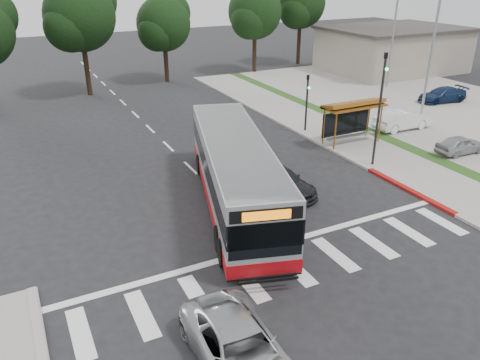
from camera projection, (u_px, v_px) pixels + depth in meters
ground at (236, 212)px, 22.18m from camera, size 140.00×140.00×0.00m
sidewalk_east at (325, 130)px, 33.15m from camera, size 4.00×40.00×0.12m
curb_east at (302, 134)px, 32.33m from camera, size 0.30×40.00×0.15m
curb_east_red at (409, 190)px, 24.20m from camera, size 0.32×6.00×0.15m
parking_lot at (427, 103)px, 39.67m from camera, size 18.00×36.00×0.10m
commercial_building at (392, 51)px, 51.39m from camera, size 14.00×10.00×4.40m
building_roof_cap at (395, 28)px, 50.41m from camera, size 14.60×10.60×0.30m
crosswalk_ladder at (293, 267)px, 18.12m from camera, size 18.00×2.60×0.01m
bus_shelter at (353, 109)px, 29.76m from camera, size 4.20×1.60×2.86m
traffic_signal_ne_tall at (380, 101)px, 25.70m from camera, size 0.18×0.37×6.50m
traffic_signal_ne_short at (307, 97)px, 31.97m from camera, size 0.18×0.37×4.00m
lot_light_front at (433, 42)px, 31.95m from camera, size 1.90×0.35×9.01m
lot_light_mid at (395, 23)px, 42.52m from camera, size 1.90×0.35×9.01m
tree_ne_a at (255, 11)px, 48.89m from camera, size 6.16×5.74×9.30m
tree_ne_b at (301, 2)px, 53.15m from camera, size 6.16×5.74×10.02m
tree_north_a at (80, 14)px, 39.70m from camera, size 6.60×6.15×10.17m
tree_north_b at (164, 23)px, 45.11m from camera, size 5.72×5.33×8.43m
transit_bus at (235, 174)px, 22.19m from camera, size 6.33×13.10×3.32m
pedestrian at (297, 234)px, 18.53m from camera, size 0.71×0.47×1.90m
dark_sedan at (280, 181)px, 23.90m from camera, size 2.56×4.67×1.28m
silver_suv_south at (240, 350)px, 13.27m from camera, size 2.47×5.07×1.39m
parked_car_0 at (460, 145)px, 28.70m from camera, size 3.32×1.46×1.11m
parked_car_1 at (402, 119)px, 32.94m from camera, size 4.28×1.55×1.40m
parked_car_3 at (442, 95)px, 39.62m from camera, size 4.42×2.24×1.23m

